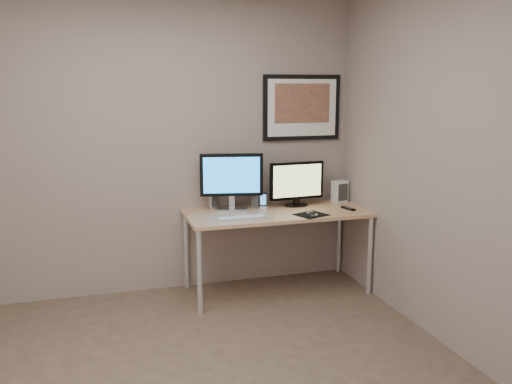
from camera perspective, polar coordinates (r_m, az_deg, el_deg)
floor at (r=3.58m, az=-6.46°, el=-19.41°), size 3.60×3.60×0.00m
room at (r=3.54m, az=-8.38°, el=8.24°), size 3.60×3.60×3.60m
desk at (r=4.79m, az=2.22°, el=-2.83°), size 1.60×0.70×0.73m
framed_art at (r=5.09m, az=4.84°, el=8.85°), size 0.75×0.04×0.60m
monitor_large at (r=4.78m, az=-2.59°, el=1.37°), size 0.55×0.23×0.51m
monitor_tv at (r=4.95m, az=4.31°, el=0.98°), size 0.52×0.14×0.41m
speaker_left at (r=4.89m, az=-4.67°, el=-0.72°), size 0.09×0.09×0.17m
speaker_right at (r=4.88m, az=-0.19°, el=-0.76°), size 0.08×0.08×0.17m
phone_dock at (r=4.89m, az=0.76°, el=-0.88°), size 0.08×0.08×0.14m
keyboard at (r=4.52m, az=-1.57°, el=-2.70°), size 0.42×0.12×0.01m
mousepad at (r=4.67m, az=5.85°, el=-2.39°), size 0.31×0.30×0.00m
mouse at (r=4.63m, az=5.92°, el=-2.26°), size 0.06×0.10×0.03m
remote at (r=4.92m, az=9.68°, el=-1.69°), size 0.08×0.17×0.02m
fan_unit at (r=5.20m, az=8.79°, el=0.07°), size 0.15×0.13×0.21m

